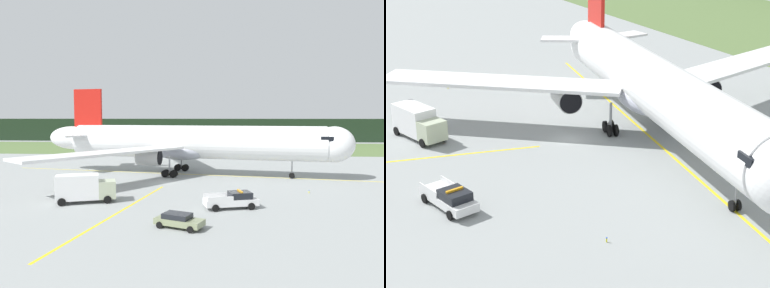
# 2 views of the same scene
# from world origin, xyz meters

# --- Properties ---
(ground) EXTENTS (320.00, 320.00, 0.00)m
(ground) POSITION_xyz_m (0.00, 0.00, 0.00)
(ground) COLOR gray
(taxiway_centerline_main) EXTENTS (67.63, 11.35, 0.01)m
(taxiway_centerline_main) POSITION_xyz_m (3.99, 7.54, 0.00)
(taxiway_centerline_main) COLOR yellow
(taxiway_centerline_main) RESTS_ON ground
(taxiway_centerline_spur) EXTENTS (4.83, 27.78, 0.01)m
(taxiway_centerline_spur) POSITION_xyz_m (-1.80, -17.46, 0.00)
(taxiway_centerline_spur) COLOR yellow
(taxiway_centerline_spur) RESTS_ON ground
(airliner) EXTENTS (53.26, 52.73, 14.87)m
(airliner) POSITION_xyz_m (3.42, 7.63, 5.45)
(airliner) COLOR white
(airliner) RESTS_ON ground
(ops_pickup_truck) EXTENTS (6.13, 3.58, 1.94)m
(ops_pickup_truck) POSITION_xyz_m (9.98, -15.09, 0.91)
(ops_pickup_truck) COLOR silver
(ops_pickup_truck) RESTS_ON ground
(catering_truck) EXTENTS (7.03, 4.47, 3.43)m
(catering_truck) POSITION_xyz_m (-7.00, -13.81, 1.74)
(catering_truck) COLOR #AFBA9A
(catering_truck) RESTS_ON ground
(taxiway_edge_light_east) EXTENTS (0.12, 0.12, 0.40)m
(taxiway_edge_light_east) POSITION_xyz_m (20.08, -6.46, 0.22)
(taxiway_edge_light_east) COLOR yellow
(taxiway_edge_light_east) RESTS_ON ground
(taxiway_edge_light_west) EXTENTS (0.12, 0.12, 0.48)m
(taxiway_edge_light_west) POSITION_xyz_m (-23.62, -6.46, 0.26)
(taxiway_edge_light_west) COLOR yellow
(taxiway_edge_light_west) RESTS_ON ground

